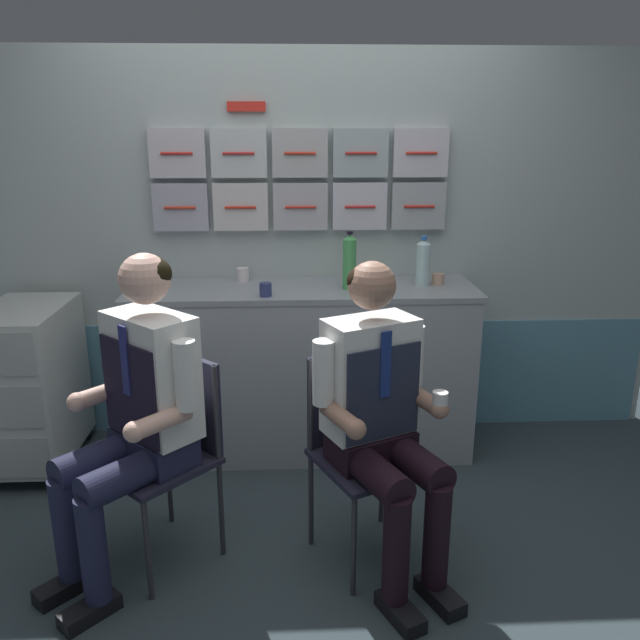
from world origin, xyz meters
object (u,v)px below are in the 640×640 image
(service_trolley, at_px, (31,382))
(snack_banana, at_px, (370,281))
(crew_member_left, at_px, (136,404))
(crew_member_right, at_px, (381,410))
(espresso_cup_small, at_px, (243,274))
(folding_chair_right, at_px, (359,432))
(water_bottle_clear, at_px, (423,262))
(folding_chair_left, at_px, (173,435))

(service_trolley, bearing_deg, snack_banana, 5.70)
(crew_member_left, distance_m, crew_member_right, 0.94)
(espresso_cup_small, bearing_deg, folding_chair_right, -63.02)
(folding_chair_right, relative_size, crew_member_right, 0.68)
(water_bottle_clear, distance_m, espresso_cup_small, 0.98)
(folding_chair_left, bearing_deg, water_bottle_clear, 37.12)
(crew_member_right, xyz_separation_m, espresso_cup_small, (-0.61, 1.20, 0.27))
(folding_chair_right, bearing_deg, water_bottle_clear, 64.85)
(service_trolley, xyz_separation_m, water_bottle_clear, (2.06, 0.14, 0.59))
(folding_chair_left, bearing_deg, espresso_cup_small, 77.84)
(folding_chair_right, height_order, crew_member_right, crew_member_right)
(crew_member_right, xyz_separation_m, snack_banana, (0.08, 1.09, 0.25))
(folding_chair_left, xyz_separation_m, espresso_cup_small, (0.23, 1.05, 0.44))
(crew_member_right, bearing_deg, folding_chair_right, 115.10)
(crew_member_right, bearing_deg, water_bottle_clear, 71.25)
(crew_member_left, distance_m, water_bottle_clear, 1.68)
(crew_member_left, bearing_deg, snack_banana, 45.76)
(folding_chair_left, xyz_separation_m, crew_member_right, (0.83, -0.16, 0.17))
(crew_member_right, bearing_deg, crew_member_left, 177.49)
(crew_member_right, relative_size, snack_banana, 7.34)
(crew_member_right, height_order, espresso_cup_small, crew_member_right)
(folding_chair_right, distance_m, espresso_cup_small, 1.26)
(crew_member_left, bearing_deg, espresso_cup_small, 73.91)
(service_trolley, distance_m, crew_member_right, 1.94)
(water_bottle_clear, distance_m, snack_banana, 0.30)
(crew_member_right, height_order, water_bottle_clear, crew_member_right)
(service_trolley, height_order, crew_member_right, crew_member_right)
(crew_member_left, height_order, water_bottle_clear, crew_member_left)
(crew_member_right, distance_m, water_bottle_clear, 1.17)
(snack_banana, bearing_deg, water_bottle_clear, -7.16)
(espresso_cup_small, bearing_deg, crew_member_left, -106.09)
(crew_member_right, bearing_deg, service_trolley, 151.75)
(crew_member_right, distance_m, snack_banana, 1.12)
(service_trolley, relative_size, water_bottle_clear, 3.29)
(service_trolley, relative_size, espresso_cup_small, 11.97)
(crew_member_left, bearing_deg, service_trolley, 131.07)
(folding_chair_right, xyz_separation_m, water_bottle_clear, (0.43, 0.91, 0.53))
(water_bottle_clear, bearing_deg, snack_banana, 172.84)
(crew_member_left, relative_size, water_bottle_clear, 4.91)
(crew_member_left, bearing_deg, crew_member_right, -2.51)
(espresso_cup_small, xyz_separation_m, snack_banana, (0.69, -0.11, -0.02))
(water_bottle_clear, height_order, espresso_cup_small, water_bottle_clear)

